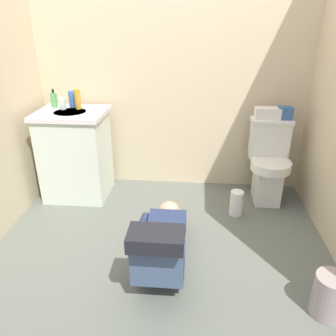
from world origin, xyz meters
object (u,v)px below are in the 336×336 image
at_px(bottle_blue, 72,99).
at_px(bottle_amber, 78,99).
at_px(person_plumber, 162,242).
at_px(soap_dispenser, 54,100).
at_px(bottle_clear, 63,104).
at_px(paper_towel_roll, 236,203).
at_px(faucet, 75,102).
at_px(trash_can, 330,296).
at_px(vanity_cabinet, 76,153).
at_px(toilet, 269,162).
at_px(toiletry_bag, 285,113).
at_px(tissue_box, 268,113).

relative_size(bottle_blue, bottle_amber, 0.83).
bearing_deg(person_plumber, bottle_amber, 129.85).
bearing_deg(soap_dispenser, bottle_clear, -31.94).
bearing_deg(paper_towel_roll, faucet, 164.97).
bearing_deg(person_plumber, trash_can, -19.43).
height_order(vanity_cabinet, bottle_clear, bottle_clear).
height_order(person_plumber, trash_can, person_plumber).
bearing_deg(bottle_clear, vanity_cabinet, -32.81).
height_order(toilet, toiletry_bag, toiletry_bag).
bearing_deg(bottle_clear, bottle_blue, 52.67).
bearing_deg(person_plumber, bottle_blue, 130.69).
bearing_deg(toiletry_bag, paper_towel_roll, -134.65).
bearing_deg(tissue_box, paper_towel_roll, -121.88).
bearing_deg(vanity_cabinet, bottle_blue, 101.15).
xyz_separation_m(toilet, toiletry_bag, (0.10, 0.09, 0.44)).
bearing_deg(vanity_cabinet, soap_dispenser, 147.65).
distance_m(toilet, toiletry_bag, 0.46).
bearing_deg(bottle_blue, person_plumber, -49.31).
relative_size(toiletry_bag, bottle_clear, 1.24).
height_order(person_plumber, bottle_clear, bottle_clear).
bearing_deg(trash_can, faucet, 142.92).
distance_m(vanity_cabinet, trash_can, 2.31).
distance_m(toiletry_bag, paper_towel_roll, 0.90).
xyz_separation_m(person_plumber, bottle_clear, (-0.99, 1.00, 0.69)).
distance_m(tissue_box, toiletry_bag, 0.15).
relative_size(trash_can, paper_towel_roll, 1.20).
xyz_separation_m(vanity_cabinet, bottle_amber, (0.05, 0.08, 0.49)).
xyz_separation_m(person_plumber, paper_towel_roll, (0.57, 0.69, -0.06)).
bearing_deg(toiletry_bag, tissue_box, 180.00).
xyz_separation_m(faucet, trash_can, (1.89, -1.43, -0.74)).
xyz_separation_m(vanity_cabinet, faucet, (-0.00, 0.14, 0.45)).
bearing_deg(vanity_cabinet, faucet, 90.00).
bearing_deg(bottle_clear, person_plumber, -45.24).
distance_m(toiletry_bag, bottle_amber, 1.84).
xyz_separation_m(soap_dispenser, bottle_clear, (0.10, -0.06, -0.02)).
bearing_deg(person_plumber, toilet, 49.06).
xyz_separation_m(vanity_cabinet, trash_can, (1.89, -1.29, -0.29)).
xyz_separation_m(toilet, person_plumber, (-0.87, -1.00, -0.19)).
distance_m(toilet, tissue_box, 0.44).
xyz_separation_m(vanity_cabinet, person_plumber, (0.90, -0.94, -0.24)).
height_order(bottle_blue, trash_can, bottle_blue).
xyz_separation_m(toilet, bottle_clear, (-1.86, -0.01, 0.50)).
bearing_deg(bottle_clear, trash_can, -34.21).
bearing_deg(bottle_clear, tissue_box, 3.09).
bearing_deg(paper_towel_roll, soap_dispenser, 167.28).
relative_size(soap_dispenser, trash_can, 0.62).
distance_m(vanity_cabinet, soap_dispenser, 0.52).
xyz_separation_m(soap_dispenser, paper_towel_roll, (1.66, -0.37, -0.78)).
height_order(toiletry_bag, bottle_clear, bottle_clear).
bearing_deg(tissue_box, bottle_amber, -177.56).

